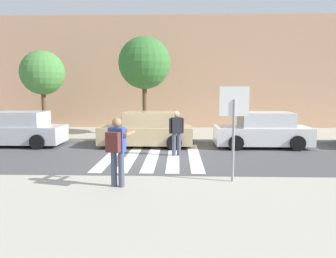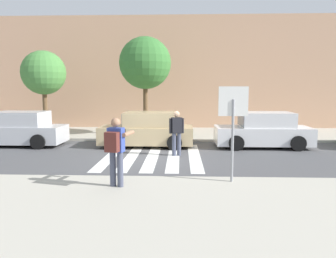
{
  "view_description": "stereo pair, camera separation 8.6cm",
  "coord_description": "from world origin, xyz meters",
  "views": [
    {
      "loc": [
        0.98,
        -12.11,
        2.57
      ],
      "look_at": [
        0.6,
        -0.2,
        1.1
      ],
      "focal_mm": 35.0,
      "sensor_mm": 36.0,
      "label": 1
    },
    {
      "loc": [
        1.06,
        -12.11,
        2.57
      ],
      "look_at": [
        0.6,
        -0.2,
        1.1
      ],
      "focal_mm": 35.0,
      "sensor_mm": 36.0,
      "label": 2
    }
  ],
  "objects": [
    {
      "name": "pedestrian_crossing",
      "position": [
        0.91,
        0.33,
        0.97
      ],
      "size": [
        0.56,
        0.33,
        1.72
      ],
      "color": "#474C60",
      "rests_on": "ground"
    },
    {
      "name": "parked_car_tan",
      "position": [
        -0.42,
        2.3,
        0.73
      ],
      "size": [
        4.1,
        1.92,
        1.55
      ],
      "color": "tan",
      "rests_on": "ground"
    },
    {
      "name": "crosswalk_stripe_3",
      "position": [
        0.8,
        0.2,
        0.0
      ],
      "size": [
        0.44,
        5.2,
        0.01
      ],
      "primitive_type": "cube",
      "color": "silver",
      "rests_on": "ground"
    },
    {
      "name": "building_facade_far",
      "position": [
        0.0,
        10.4,
        3.52
      ],
      "size": [
        56.0,
        4.0,
        7.04
      ],
      "primitive_type": "cube",
      "color": "tan",
      "rests_on": "ground"
    },
    {
      "name": "sidewalk_far",
      "position": [
        0.0,
        6.0,
        0.07
      ],
      "size": [
        60.0,
        4.8,
        0.14
      ],
      "primitive_type": "cube",
      "color": "#B2AD9E",
      "rests_on": "ground"
    },
    {
      "name": "crosswalk_stripe_1",
      "position": [
        -0.8,
        0.2,
        0.0
      ],
      "size": [
        0.44,
        5.2,
        0.01
      ],
      "primitive_type": "cube",
      "color": "silver",
      "rests_on": "ground"
    },
    {
      "name": "crosswalk_stripe_2",
      "position": [
        0.0,
        0.2,
        0.0
      ],
      "size": [
        0.44,
        5.2,
        0.01
      ],
      "primitive_type": "cube",
      "color": "silver",
      "rests_on": "ground"
    },
    {
      "name": "crosswalk_stripe_4",
      "position": [
        1.6,
        0.2,
        0.0
      ],
      "size": [
        0.44,
        5.2,
        0.01
      ],
      "primitive_type": "cube",
      "color": "silver",
      "rests_on": "ground"
    },
    {
      "name": "street_tree_center",
      "position": [
        -0.79,
        5.03,
        3.87
      ],
      "size": [
        2.69,
        2.69,
        5.1
      ],
      "color": "brown",
      "rests_on": "sidewalk_far"
    },
    {
      "name": "stop_sign",
      "position": [
        2.42,
        -3.63,
        1.95
      ],
      "size": [
        0.76,
        0.08,
        2.49
      ],
      "color": "gray",
      "rests_on": "sidewalk_near"
    },
    {
      "name": "parked_car_white",
      "position": [
        4.7,
        2.3,
        0.73
      ],
      "size": [
        4.1,
        1.92,
        1.55
      ],
      "color": "white",
      "rests_on": "ground"
    },
    {
      "name": "parked_car_silver",
      "position": [
        -6.25,
        2.3,
        0.73
      ],
      "size": [
        4.1,
        1.92,
        1.55
      ],
      "color": "#B7BABF",
      "rests_on": "ground"
    },
    {
      "name": "street_tree_west",
      "position": [
        -6.19,
        5.13,
        3.39
      ],
      "size": [
        2.32,
        2.32,
        4.43
      ],
      "color": "brown",
      "rests_on": "sidewalk_far"
    },
    {
      "name": "ground_plane",
      "position": [
        0.0,
        0.0,
        0.0
      ],
      "size": [
        120.0,
        120.0,
        0.0
      ],
      "primitive_type": "plane",
      "color": "#4C4C4F"
    },
    {
      "name": "sidewalk_near",
      "position": [
        0.0,
        -6.2,
        0.07
      ],
      "size": [
        60.0,
        6.0,
        0.14
      ],
      "primitive_type": "cube",
      "color": "#B2AD9E",
      "rests_on": "ground"
    },
    {
      "name": "photographer_with_backpack",
      "position": [
        -0.53,
        -4.22,
        1.17
      ],
      "size": [
        0.7,
        0.92,
        1.72
      ],
      "color": "#474C60",
      "rests_on": "sidewalk_near"
    },
    {
      "name": "crosswalk_stripe_0",
      "position": [
        -1.6,
        0.2,
        0.0
      ],
      "size": [
        0.44,
        5.2,
        0.01
      ],
      "primitive_type": "cube",
      "color": "silver",
      "rests_on": "ground"
    }
  ]
}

